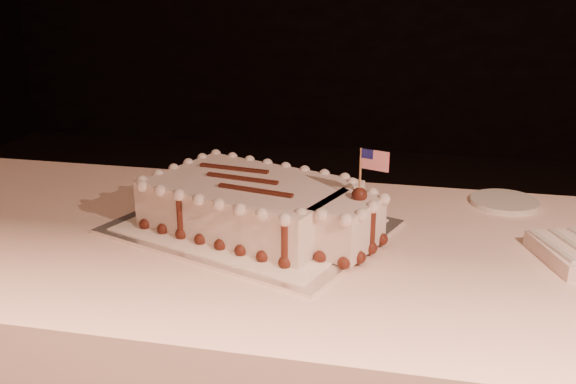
# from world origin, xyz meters

# --- Properties ---
(cake_board) EXTENTS (0.63, 0.55, 0.01)m
(cake_board) POSITION_xyz_m (-0.25, 0.65, 0.75)
(cake_board) COLOR white
(cake_board) RESTS_ON banquet_table
(doily) EXTENTS (0.56, 0.49, 0.00)m
(doily) POSITION_xyz_m (-0.25, 0.65, 0.76)
(doily) COLOR white
(doily) RESTS_ON cake_board
(sheet_cake) EXTENTS (0.52, 0.39, 0.20)m
(sheet_cake) POSITION_xyz_m (-0.22, 0.64, 0.81)
(sheet_cake) COLOR silver
(sheet_cake) RESTS_ON doily
(side_plate) EXTENTS (0.15, 0.15, 0.01)m
(side_plate) POSITION_xyz_m (0.29, 0.91, 0.76)
(side_plate) COLOR silver
(side_plate) RESTS_ON banquet_table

